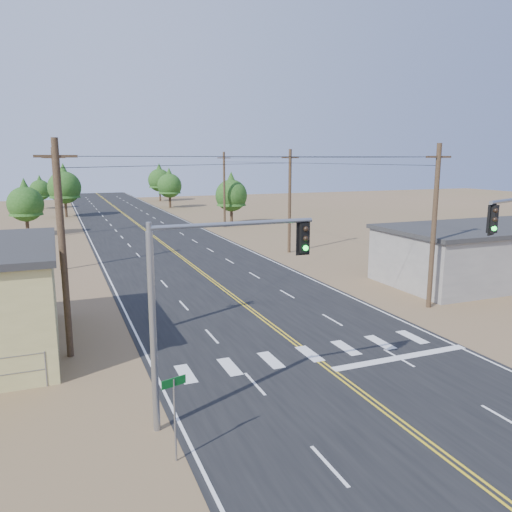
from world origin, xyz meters
TOP-DOWN VIEW (x-y plane):
  - ground at (0.00, 0.00)m, footprint 220.00×220.00m
  - road at (0.00, 30.00)m, footprint 15.00×200.00m
  - building_right at (19.00, 16.00)m, footprint 15.00×8.00m
  - utility_pole_left_near at (-10.50, 12.00)m, footprint 1.80×0.30m
  - utility_pole_left_mid at (-10.50, 32.00)m, footprint 1.80×0.30m
  - utility_pole_left_far at (-10.50, 52.00)m, footprint 1.80×0.30m
  - utility_pole_right_near at (10.50, 12.00)m, footprint 1.80×0.30m
  - utility_pole_right_mid at (10.50, 32.00)m, footprint 1.80×0.30m
  - utility_pole_right_far at (10.50, 52.00)m, footprint 1.80×0.30m
  - signal_mast_left at (-6.31, 4.00)m, footprint 5.91×0.42m
  - street_sign at (-7.80, 2.00)m, footprint 0.78×0.26m
  - tree_left_near at (-13.87, 53.46)m, footprint 4.15×4.15m
  - tree_left_mid at (-9.04, 72.89)m, footprint 5.07×5.07m
  - tree_left_far at (-12.91, 88.64)m, footprint 3.74×3.74m
  - tree_right_near at (12.29, 54.31)m, footprint 4.43×4.43m
  - tree_right_mid at (9.58, 81.69)m, footprint 4.51×4.51m
  - tree_right_far at (10.87, 97.51)m, footprint 4.91×4.91m

SIDE VIEW (x-z plane):
  - ground at x=0.00m, z-range 0.00..0.00m
  - road at x=0.00m, z-range 0.00..0.02m
  - street_sign at x=-7.80m, z-range 0.46..3.18m
  - building_right at x=19.00m, z-range 0.00..4.00m
  - tree_left_far at x=-12.91m, z-range 0.69..6.93m
  - tree_left_near at x=-13.87m, z-range 0.77..7.68m
  - tree_right_near at x=12.29m, z-range 0.82..8.21m
  - tree_right_mid at x=9.58m, z-range 0.84..8.36m
  - signal_mast_left at x=-6.31m, z-range 1.26..8.40m
  - tree_right_far at x=10.87m, z-range 0.92..9.11m
  - utility_pole_left_near at x=-10.50m, z-range 0.12..10.12m
  - utility_pole_left_mid at x=-10.50m, z-range 0.12..10.12m
  - utility_pole_left_far at x=-10.50m, z-range 0.12..10.12m
  - utility_pole_right_near at x=10.50m, z-range 0.12..10.12m
  - utility_pole_right_mid at x=10.50m, z-range 0.12..10.12m
  - utility_pole_right_far at x=10.50m, z-range 0.12..10.12m
  - tree_left_mid at x=-9.04m, z-range 0.94..9.40m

